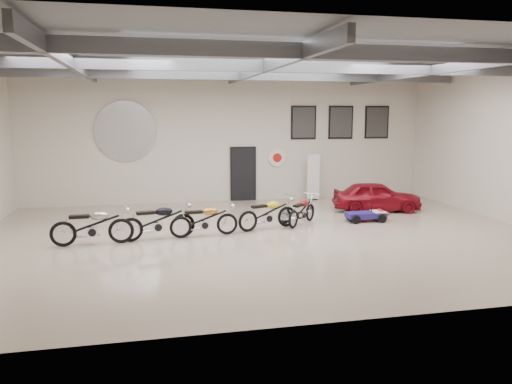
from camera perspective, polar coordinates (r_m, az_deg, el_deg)
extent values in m
cube|color=tan|center=(14.33, 1.02, -5.09)|extent=(16.00, 12.00, 0.01)
cube|color=slate|center=(13.97, 1.08, 15.21)|extent=(16.00, 12.00, 0.01)
cube|color=beige|center=(19.80, -2.96, 6.16)|extent=(16.00, 0.02, 5.00)
cube|color=black|center=(19.97, -1.48, 2.02)|extent=(0.92, 0.08, 2.10)
imported|color=maroon|center=(18.42, 13.63, -0.47)|extent=(1.90, 3.30, 1.06)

